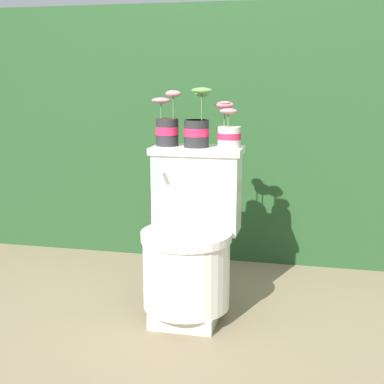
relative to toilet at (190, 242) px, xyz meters
name	(u,v)px	position (x,y,z in m)	size (l,w,h in m)	color
ground_plane	(204,325)	(0.09, -0.12, -0.32)	(12.00, 12.00, 0.00)	#75664C
hedge_backdrop	(245,129)	(0.09, 1.17, 0.38)	(3.13, 0.92, 1.42)	#234723
toilet	(190,242)	(0.00, 0.00, 0.00)	(0.41, 0.52, 0.72)	silver
potted_plant_left	(167,127)	(-0.14, 0.16, 0.48)	(0.13, 0.10, 0.25)	#262628
potted_plant_midleft	(197,128)	(0.00, 0.14, 0.48)	(0.13, 0.12, 0.26)	#262628
potted_plant_middle	(229,131)	(0.14, 0.16, 0.47)	(0.12, 0.11, 0.20)	beige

